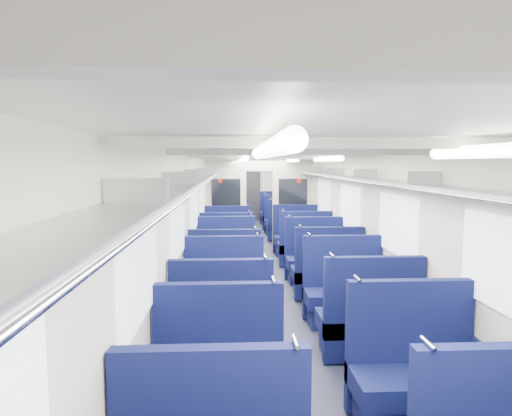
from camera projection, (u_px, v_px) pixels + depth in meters
floor at (270, 278)px, 8.62m from camera, size 2.80×18.00×0.01m
ceiling at (270, 155)px, 8.39m from camera, size 2.80×18.00×0.01m
wall_left at (196, 218)px, 8.43m from camera, size 0.02×18.00×2.35m
dado_left at (197, 261)px, 8.51m from camera, size 0.03×17.90×0.70m
wall_right at (342, 217)px, 8.58m from camera, size 0.02×18.00×2.35m
dado_right at (341, 259)px, 8.66m from camera, size 0.03×17.90×0.70m
wall_far at (251, 190)px, 17.44m from camera, size 2.80×0.02×2.35m
luggage_rack_left at (205, 176)px, 8.36m from camera, size 0.36×17.40×0.18m
luggage_rack_right at (333, 175)px, 8.49m from camera, size 0.36×17.40×0.18m
windows at (272, 207)px, 8.02m from camera, size 2.78×15.60×0.75m
ceiling_fittings at (271, 158)px, 8.13m from camera, size 2.70×16.06×0.11m
end_door at (251, 194)px, 17.40m from camera, size 0.75×0.06×2.00m
bulkhead at (259, 200)px, 11.73m from camera, size 2.80×0.10×2.35m
seat_6 at (218, 385)px, 3.69m from camera, size 1.10×0.61×1.23m
seat_7 at (415, 379)px, 3.79m from camera, size 1.10×0.61×1.23m
seat_8 at (222, 329)px, 4.92m from camera, size 1.10×0.61×1.23m
seat_9 at (369, 325)px, 5.06m from camera, size 1.10×0.61×1.23m
seat_10 at (224, 297)px, 6.12m from camera, size 1.10×0.61×1.23m
seat_11 at (344, 296)px, 6.17m from camera, size 1.10×0.61×1.23m
seat_12 at (225, 279)px, 7.05m from camera, size 1.10×0.61×1.23m
seat_13 at (327, 275)px, 7.30m from camera, size 1.10×0.61×1.23m
seat_14 at (226, 260)px, 8.42m from camera, size 1.10×0.61×1.23m
seat_15 at (315, 261)px, 8.33m from camera, size 1.10×0.61×1.23m
seat_16 at (227, 250)px, 9.37m from camera, size 1.10×0.61×1.23m
seat_17 at (304, 248)px, 9.63m from camera, size 1.10×0.61×1.23m
seat_18 at (227, 241)px, 10.51m from camera, size 1.10×0.61×1.23m
seat_19 at (296, 239)px, 10.80m from camera, size 1.10×0.61×1.23m
seat_20 at (228, 228)px, 12.70m from camera, size 1.10×0.61×1.23m
seat_21 at (287, 228)px, 12.73m from camera, size 1.10×0.61×1.23m
seat_22 at (229, 223)px, 13.67m from camera, size 1.10×0.61×1.23m
seat_23 at (282, 222)px, 13.92m from camera, size 1.10×0.61×1.23m
seat_24 at (229, 218)px, 14.93m from camera, size 1.10×0.61×1.23m
seat_25 at (279, 218)px, 14.94m from camera, size 1.10×0.61×1.23m
seat_26 at (229, 214)px, 16.11m from camera, size 1.10×0.61×1.23m
seat_27 at (275, 214)px, 16.11m from camera, size 1.10×0.61×1.23m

